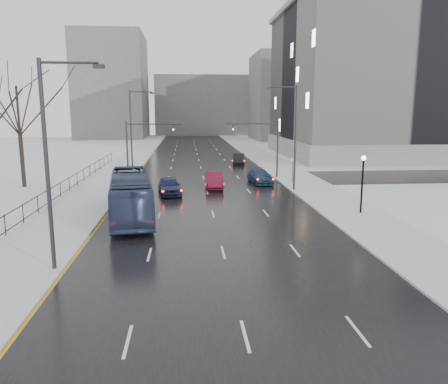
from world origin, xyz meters
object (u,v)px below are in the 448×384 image
object	(u,v)px
sedan_center_near	(170,186)
sedan_right_near	(214,180)
lamppost_r_mid	(363,176)
mast_signal_right	(268,142)
streetlight_l_far	(133,128)
mast_signal_left	(137,143)
streetlight_r_mid	(293,133)
no_uturn_sign	(293,162)
streetlight_l_near	(51,156)
bus	(131,195)
tree_park_e	(25,188)
sedan_right_far	(260,177)
sedan_right_distant	(239,159)

from	to	relation	value
sedan_center_near	sedan_right_near	world-z (taller)	sedan_center_near
lamppost_r_mid	mast_signal_right	xyz separation A→B (m)	(-3.67, 18.00, 1.16)
streetlight_l_far	mast_signal_right	distance (m)	16.07
streetlight_l_far	lamppost_r_mid	world-z (taller)	streetlight_l_far
mast_signal_right	mast_signal_left	size ratio (longest dim) A/B	1.00
streetlight_r_mid	lamppost_r_mid	size ratio (longest dim) A/B	2.34
streetlight_l_far	sedan_right_near	distance (m)	14.21
no_uturn_sign	sedan_right_near	xyz separation A→B (m)	(-8.43, -1.97, -1.45)
streetlight_l_near	sedan_right_near	bearing A→B (deg)	67.91
lamppost_r_mid	mast_signal_left	bearing A→B (deg)	135.52
mast_signal_right	bus	distance (m)	22.10
tree_park_e	sedan_right_far	distance (m)	24.09
mast_signal_right	mast_signal_left	world-z (taller)	same
streetlight_l_far	sedan_right_far	bearing A→B (deg)	-28.06
mast_signal_right	mast_signal_left	distance (m)	14.65
mast_signal_right	bus	xyz separation A→B (m)	(-13.31, -17.47, -2.45)
lamppost_r_mid	sedan_right_distant	distance (m)	31.64
streetlight_r_mid	lamppost_r_mid	distance (m)	10.73
bus	sedan_right_distant	world-z (taller)	bus
streetlight_l_far	lamppost_r_mid	distance (m)	29.30
streetlight_r_mid	streetlight_l_near	distance (m)	25.82
streetlight_l_near	lamppost_r_mid	world-z (taller)	streetlight_l_near
sedan_right_near	sedan_right_distant	size ratio (longest dim) A/B	1.07
streetlight_l_far	lamppost_r_mid	xyz separation A→B (m)	(19.17, -22.00, -2.67)
sedan_right_near	sedan_right_far	distance (m)	5.67
sedan_right_far	sedan_right_distant	xyz separation A→B (m)	(-0.32, 16.58, 0.04)
streetlight_r_mid	mast_signal_right	distance (m)	8.18
lamppost_r_mid	sedan_right_near	distance (m)	15.93
streetlight_l_far	mast_signal_right	bearing A→B (deg)	-14.48
streetlight_r_mid	streetlight_l_far	distance (m)	20.27
lamppost_r_mid	no_uturn_sign	xyz separation A→B (m)	(-1.80, 14.00, -0.64)
sedan_center_near	sedan_right_far	world-z (taller)	sedan_center_near
mast_signal_right	sedan_center_near	bearing A→B (deg)	-140.31
streetlight_l_near	mast_signal_left	xyz separation A→B (m)	(0.84, 28.00, -1.51)
mast_signal_left	no_uturn_sign	world-z (taller)	mast_signal_left
no_uturn_sign	sedan_right_far	size ratio (longest dim) A/B	0.55
tree_park_e	sedan_right_distant	bearing A→B (deg)	35.73
sedan_right_near	sedan_right_distant	distance (m)	19.65
lamppost_r_mid	no_uturn_sign	bearing A→B (deg)	97.33
sedan_right_distant	lamppost_r_mid	bearing A→B (deg)	-72.50
streetlight_l_far	mast_signal_left	distance (m)	4.36
streetlight_l_near	no_uturn_sign	distance (m)	29.81
streetlight_r_mid	bus	bearing A→B (deg)	-146.21
mast_signal_left	tree_park_e	bearing A→B (deg)	-159.81
no_uturn_sign	streetlight_r_mid	bearing A→B (deg)	-104.48
lamppost_r_mid	no_uturn_sign	distance (m)	14.13
streetlight_r_mid	streetlight_l_near	size ratio (longest dim) A/B	1.00
tree_park_e	no_uturn_sign	distance (m)	27.50
mast_signal_left	sedan_right_far	bearing A→B (deg)	-14.78
lamppost_r_mid	sedan_right_near	bearing A→B (deg)	130.36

